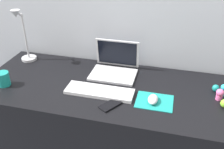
{
  "coord_description": "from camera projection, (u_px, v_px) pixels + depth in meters",
  "views": [
    {
      "loc": [
        0.32,
        -1.31,
        1.61
      ],
      "look_at": [
        -0.02,
        0.0,
        0.83
      ],
      "focal_mm": 41.36,
      "sensor_mm": 36.0,
      "label": 1
    }
  ],
  "objects": [
    {
      "name": "back_wall",
      "position": [
        127.0,
        71.0,
        1.96
      ],
      "size": [
        2.92,
        0.05,
        1.31
      ],
      "primitive_type": "cube",
      "color": "#B2B7C1",
      "rests_on": "ground_plane"
    },
    {
      "name": "desk",
      "position": [
        115.0,
        132.0,
        1.79
      ],
      "size": [
        1.72,
        0.67,
        0.74
      ],
      "primitive_type": "cube",
      "color": "black",
      "rests_on": "ground_plane"
    },
    {
      "name": "laptop",
      "position": [
        115.0,
        65.0,
        1.75
      ],
      "size": [
        0.3,
        0.25,
        0.21
      ],
      "color": "silver",
      "rests_on": "desk"
    },
    {
      "name": "keyboard",
      "position": [
        99.0,
        91.0,
        1.55
      ],
      "size": [
        0.41,
        0.13,
        0.02
      ],
      "primitive_type": "cube",
      "color": "silver",
      "rests_on": "desk"
    },
    {
      "name": "mousepad",
      "position": [
        154.0,
        101.0,
        1.47
      ],
      "size": [
        0.21,
        0.17,
        0.0
      ],
      "primitive_type": "cube",
      "color": "teal",
      "rests_on": "desk"
    },
    {
      "name": "mouse",
      "position": [
        153.0,
        99.0,
        1.46
      ],
      "size": [
        0.06,
        0.1,
        0.03
      ],
      "primitive_type": "ellipsoid",
      "color": "silver",
      "rests_on": "mousepad"
    },
    {
      "name": "cell_phone",
      "position": [
        110.0,
        105.0,
        1.44
      ],
      "size": [
        0.12,
        0.14,
        0.01
      ],
      "primitive_type": "cube",
      "rotation": [
        0.0,
        0.0,
        -0.58
      ],
      "color": "black",
      "rests_on": "desk"
    },
    {
      "name": "desk_lamp",
      "position": [
        23.0,
        37.0,
        1.82
      ],
      "size": [
        0.11,
        0.15,
        0.4
      ],
      "color": "#B7B7BC",
      "rests_on": "desk"
    },
    {
      "name": "coffee_mug",
      "position": [
        3.0,
        79.0,
        1.61
      ],
      "size": [
        0.08,
        0.08,
        0.09
      ],
      "primitive_type": "cylinder",
      "color": "teal",
      "rests_on": "desk"
    },
    {
      "name": "toy_figurine_lime",
      "position": [
        224.0,
        103.0,
        1.42
      ],
      "size": [
        0.04,
        0.04,
        0.05
      ],
      "primitive_type": "ellipsoid",
      "color": "#8CDB33",
      "rests_on": "desk"
    },
    {
      "name": "toy_figurine_pink",
      "position": [
        220.0,
        94.0,
        1.47
      ],
      "size": [
        0.04,
        0.04,
        0.07
      ],
      "color": "pink",
      "rests_on": "desk"
    },
    {
      "name": "toy_figurine_teal",
      "position": [
        216.0,
        88.0,
        1.55
      ],
      "size": [
        0.04,
        0.04,
        0.05
      ],
      "primitive_type": "ellipsoid",
      "color": "teal",
      "rests_on": "desk"
    },
    {
      "name": "toy_figurine_cyan",
      "position": [
        224.0,
        89.0,
        1.52
      ],
      "size": [
        0.04,
        0.04,
        0.07
      ],
      "color": "#28B7CC",
      "rests_on": "desk"
    }
  ]
}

